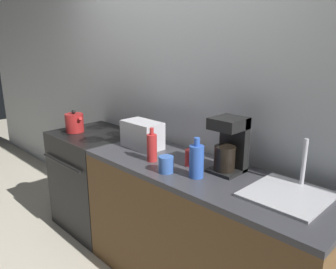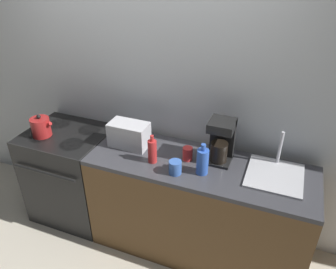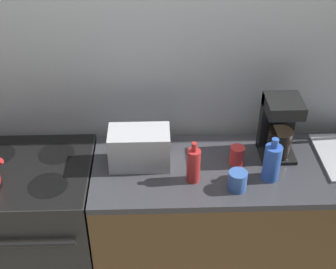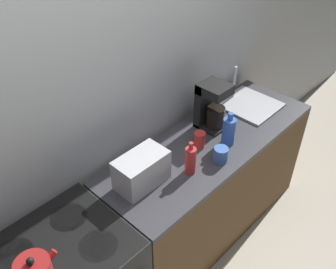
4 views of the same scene
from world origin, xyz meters
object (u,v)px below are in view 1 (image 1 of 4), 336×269
Objects in this scene: stove at (97,178)px; coffee_maker at (230,144)px; toaster at (142,134)px; bottle_blue at (196,161)px; kettle at (74,123)px; bottle_red at (152,147)px; cup_blue at (166,164)px; cup_red at (191,158)px.

coffee_maker reaches higher than stove.
toaster is 0.76m from coffee_maker.
stove is 3.67× the size of bottle_blue.
kettle is 0.65× the size of toaster.
bottle_blue is (0.40, 0.00, 0.01)m from bottle_red.
toaster is at bearing 152.25° from bottle_red.
bottle_red is 2.24× the size of cup_blue.
cup_red is at bearing 141.11° from bottle_blue.
stove is 2.84× the size of toaster.
kettle is at bearing 179.69° from bottle_blue.
toaster reaches higher than cup_blue.
toaster reaches higher than stove.
bottle_red is (-0.47, -0.22, -0.08)m from coffee_maker.
kettle is 0.83× the size of bottle_blue.
stove is 0.83m from toaster.
toaster is (0.78, 0.14, 0.02)m from kettle.
cup_red is at bearing -2.19° from toaster.
stove is 8.69× the size of cup_blue.
cup_blue is at bearing -157.19° from bottle_blue.
bottle_red reaches higher than cup_blue.
toaster is 1.36× the size of bottle_red.
cup_red reaches higher than cup_blue.
coffee_maker is (1.54, 0.21, 0.09)m from kettle.
coffee_maker is 1.41× the size of bottle_blue.
kettle is at bearing 176.22° from cup_blue.
cup_blue is at bearing -3.78° from kettle.
kettle is 1.28m from cup_blue.
kettle is 1.46m from bottle_blue.
bottle_blue reaches higher than stove.
bottle_blue is at bearing -4.90° from stove.
bottle_red is 0.94× the size of bottle_blue.
cup_blue is (1.28, -0.08, -0.03)m from kettle.
toaster is at bearing 2.98° from stove.
kettle is 1.55m from coffee_maker.
toaster reaches higher than kettle.
bottle_red is at bearing -152.47° from cup_red.
kettle is 0.59× the size of coffee_maker.
bottle_red is 0.40m from bottle_blue.
bottle_blue is at bearing -38.89° from cup_red.
coffee_maker is 3.34× the size of cup_blue.
bottle_blue reaches higher than kettle.
cup_blue is at bearing -131.17° from coffee_maker.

